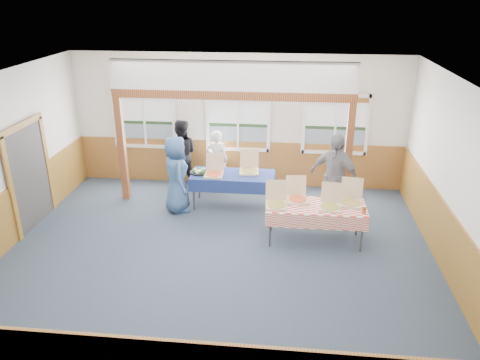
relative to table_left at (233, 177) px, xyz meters
name	(u,v)px	position (x,y,z in m)	size (l,w,h in m)	color
floor	(218,256)	(-0.02, -2.18, -0.70)	(8.00, 8.00, 0.00)	#293342
ceiling	(214,82)	(-0.02, -2.18, 2.50)	(8.00, 8.00, 0.00)	white
wall_back	(238,121)	(-0.02, 1.32, 0.90)	(8.00, 8.00, 0.00)	silver
wall_front	(165,303)	(-0.02, -5.68, 0.90)	(8.00, 8.00, 0.00)	silver
wall_right	(459,185)	(3.98, -2.18, 0.90)	(8.00, 8.00, 0.00)	silver
wainscot_back	(238,163)	(-0.02, 1.30, -0.15)	(7.98, 0.05, 1.10)	brown
wainscot_left	(8,219)	(-4.00, -2.18, -0.15)	(0.05, 6.98, 1.10)	brown
wainscot_right	(446,241)	(3.95, -2.18, -0.15)	(0.05, 6.98, 1.10)	brown
cased_opening	(29,176)	(-3.98, -1.28, 0.35)	(0.06, 1.30, 2.10)	#373737
window_left	(144,116)	(-2.32, 1.28, 0.98)	(1.56, 0.10, 1.46)	white
window_mid	(238,118)	(-0.02, 1.28, 0.98)	(1.56, 0.10, 1.46)	white
window_right	(336,121)	(2.28, 1.28, 0.98)	(1.56, 0.10, 1.46)	white
post_left	(122,150)	(-2.52, 0.12, 0.50)	(0.15, 0.15, 2.40)	#5B2A14
post_right	(348,157)	(2.48, 0.12, 0.50)	(0.15, 0.15, 2.40)	#5B2A14
cross_beam	(232,95)	(-0.02, 0.12, 1.79)	(5.15, 0.18, 0.18)	#5B2A14
table_left	(233,177)	(0.00, 0.00, 0.00)	(1.93, 1.07, 0.76)	#373737
table_right	(316,208)	(1.76, -1.42, 0.00)	(2.03, 1.32, 0.76)	#373737
pizza_box_a	(214,172)	(-0.40, -0.11, 0.12)	(0.41, 0.50, 0.43)	#D7AF8F
pizza_box_b	(249,169)	(0.35, 0.16, 0.13)	(0.46, 0.54, 0.46)	#D7AF8F
pizza_box_c	(276,203)	(1.01, -1.52, 0.12)	(0.43, 0.51, 0.43)	#D7AF8F
pizza_box_d	(297,197)	(1.40, -1.23, 0.12)	(0.46, 0.53, 0.43)	#D7AF8F
pizza_box_e	(330,205)	(2.02, -1.50, 0.12)	(0.45, 0.52, 0.43)	#D7AF8F
pizza_box_f	(351,201)	(2.42, -1.28, 0.12)	(0.48, 0.55, 0.45)	#D7AF8F
veggie_tray	(199,171)	(-0.75, 0.00, 0.09)	(0.42, 0.42, 0.09)	black
drink_glass	(364,210)	(2.61, -1.67, 0.13)	(0.07, 0.07, 0.15)	#A3501B
woman_white	(217,160)	(-0.49, 0.92, 0.04)	(0.54, 0.35, 1.47)	silver
woman_black	(181,154)	(-1.37, 0.92, 0.15)	(0.83, 0.64, 1.70)	black
man_blue	(176,174)	(-1.18, -0.37, 0.15)	(0.83, 0.54, 1.70)	#355685
person_grey	(334,178)	(2.16, -0.43, 0.24)	(1.11, 0.46, 1.89)	gray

